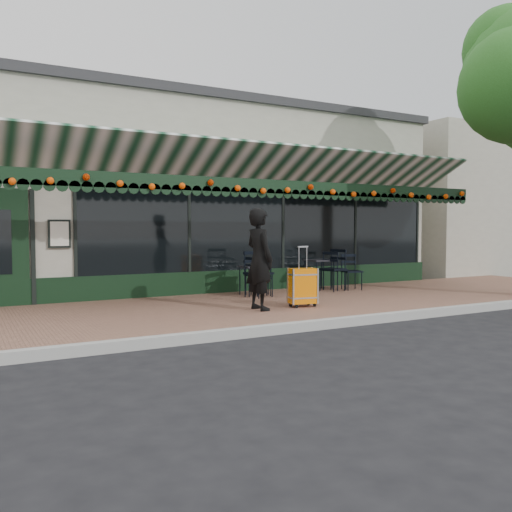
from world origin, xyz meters
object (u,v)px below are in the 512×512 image
suitcase (303,287)px  cafe_table_b (253,269)px  cafe_table_a (319,262)px  chair_a_front (352,272)px  chair_a_left (332,270)px  chair_a_right (335,270)px  chair_b_right (257,275)px  chair_b_left (261,278)px  woman (259,259)px  chair_b_front (259,274)px

suitcase → cafe_table_b: suitcase is taller
cafe_table_a → chair_a_front: (0.67, -0.37, -0.22)m
chair_a_left → suitcase: bearing=-63.3°
chair_a_right → chair_b_right: 2.04m
chair_b_left → chair_a_front: bearing=91.4°
chair_a_left → chair_b_left: bearing=-105.3°
suitcase → chair_a_front: bearing=44.2°
woman → chair_b_left: bearing=-34.0°
chair_a_left → chair_b_front: 2.07m
cafe_table_a → chair_b_right: bearing=-176.4°
chair_a_left → chair_b_front: bearing=-100.1°
chair_b_left → chair_b_right: 0.20m
suitcase → chair_b_front: suitcase is taller
chair_a_left → chair_a_front: (0.53, -0.05, -0.07)m
woman → chair_a_right: woman is taller
chair_b_left → chair_b_front: 0.27m
chair_a_left → chair_a_front: 0.53m
woman → cafe_table_a: (2.77, 2.05, -0.26)m
cafe_table_b → chair_a_right: chair_a_right is taller
cafe_table_b → chair_b_left: chair_b_left is taller
chair_a_left → chair_b_front: (-2.06, -0.17, 0.00)m
suitcase → chair_a_left: size_ratio=1.13×
chair_a_left → chair_b_right: size_ratio=1.16×
chair_a_left → chair_b_front: chair_b_front is taller
chair_b_right → chair_a_front: bearing=-113.4°
suitcase → chair_a_right: 2.89m
chair_b_left → chair_b_front: bearing=-36.6°
cafe_table_b → chair_a_front: 2.55m
woman → chair_a_front: woman is taller
cafe_table_b → chair_b_left: 0.27m
chair_b_left → chair_b_right: (0.02, 0.19, 0.05)m
woman → cafe_table_a: bearing=-57.5°
chair_a_right → chair_a_front: 0.41m
cafe_table_a → chair_a_left: (0.14, -0.32, -0.15)m
cafe_table_b → chair_a_left: size_ratio=0.65×
chair_b_right → suitcase: bearing=158.8°
suitcase → cafe_table_a: size_ratio=1.55×
cafe_table_a → chair_a_left: 0.39m
chair_a_front → chair_b_front: 2.59m
woman → chair_a_right: size_ratio=1.95×
cafe_table_a → chair_a_front: chair_a_front is taller
suitcase → chair_b_left: (0.12, 1.80, 0.00)m
chair_b_left → chair_b_right: size_ratio=0.89×
chair_a_right → chair_b_left: 2.06m
chair_a_left → cafe_table_b: bearing=-109.4°
woman → cafe_table_a: size_ratio=2.52×
suitcase → cafe_table_b: (0.02, 1.95, 0.20)m
chair_a_left → chair_a_right: bearing=111.2°
chair_a_front → cafe_table_a: bearing=164.4°
chair_b_left → chair_a_left: bearing=92.4°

